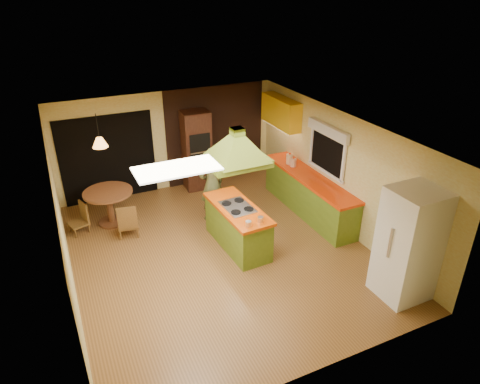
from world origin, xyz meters
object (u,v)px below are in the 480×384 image
dining_table (109,201)px  refrigerator (409,245)px  man (212,184)px  wall_oven (196,150)px  canister_large (290,159)px  kitchen_island (238,226)px

dining_table → refrigerator: bearing=-47.6°
man → dining_table: (-2.11, 0.75, -0.30)m
man → refrigerator: (1.99, -3.74, 0.14)m
man → wall_oven: 1.70m
wall_oven → canister_large: 2.36m
wall_oven → canister_large: (1.79, -1.54, 0.03)m
refrigerator → canister_large: (0.05, 3.88, 0.05)m
canister_large → refrigerator: bearing=-90.8°
man → wall_oven: bearing=-109.5°
refrigerator → man: bearing=117.6°
kitchen_island → dining_table: size_ratio=1.72×
kitchen_island → refrigerator: 3.22m
kitchen_island → canister_large: 2.48m
man → refrigerator: 4.24m
refrigerator → canister_large: bearing=88.9°
refrigerator → dining_table: 6.10m
kitchen_island → dining_table: kitchen_island is taller
refrigerator → dining_table: size_ratio=1.89×
dining_table → canister_large: bearing=-8.4°
wall_oven → dining_table: wall_oven is taller
dining_table → man: bearing=-19.5°
refrigerator → canister_large: 3.88m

